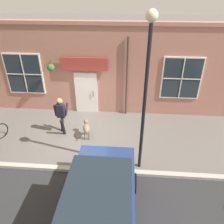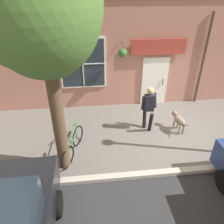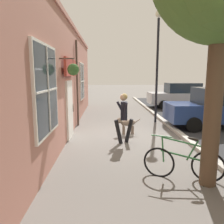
{
  "view_description": "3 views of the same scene",
  "coord_description": "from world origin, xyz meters",
  "views": [
    {
      "loc": [
        7.5,
        2.01,
        5.71
      ],
      "look_at": [
        -0.49,
        1.39,
        1.0
      ],
      "focal_mm": 35.0,
      "sensor_mm": 36.0,
      "label": 1
    },
    {
      "loc": [
        6.23,
        -2.79,
        4.78
      ],
      "look_at": [
        0.12,
        -2.11,
        1.04
      ],
      "focal_mm": 35.0,
      "sensor_mm": 36.0,
      "label": 2
    },
    {
      "loc": [
        -0.85,
        -7.92,
        2.28
      ],
      "look_at": [
        -0.61,
        0.23,
        0.91
      ],
      "focal_mm": 35.0,
      "sensor_mm": 36.0,
      "label": 3
    }
  ],
  "objects": [
    {
      "name": "ground_plane",
      "position": [
        0.0,
        0.0,
        0.0
      ],
      "size": [
        90.0,
        90.0,
        0.0
      ],
      "primitive_type": "plane",
      "color": "#66605B"
    },
    {
      "name": "storefront_facade",
      "position": [
        -2.34,
        0.02,
        2.2
      ],
      "size": [
        0.95,
        18.0,
        4.37
      ],
      "color": "#B27566",
      "rests_on": "ground_plane"
    },
    {
      "name": "pedestrian_walking",
      "position": [
        -0.25,
        -0.76,
        1.02
      ],
      "size": [
        0.67,
        0.57,
        1.69
      ],
      "color": "black",
      "rests_on": "ground_plane"
    },
    {
      "name": "dog_on_leash",
      "position": [
        -0.04,
        0.34,
        0.46
      ],
      "size": [
        1.0,
        0.4,
        0.69
      ],
      "color": "#7F6B5B",
      "rests_on": "ground_plane"
    },
    {
      "name": "street_tree_by_curb",
      "position": [
        1.28,
        -3.76,
        4.24
      ],
      "size": [
        2.79,
        2.61,
        5.92
      ],
      "color": "brown",
      "rests_on": "ground_plane"
    },
    {
      "name": "leaning_bicycle",
      "position": [
        0.85,
        -3.41,
        0.38
      ],
      "size": [
        1.66,
        0.61,
        1.0
      ],
      "color": "black",
      "rests_on": "ground_plane"
    },
    {
      "name": "fire_hydrant",
      "position": [
        1.79,
        -5.07,
        0.4
      ],
      "size": [
        0.34,
        0.2,
        0.77
      ],
      "color": "red",
      "rests_on": "ground_plane"
    }
  ]
}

